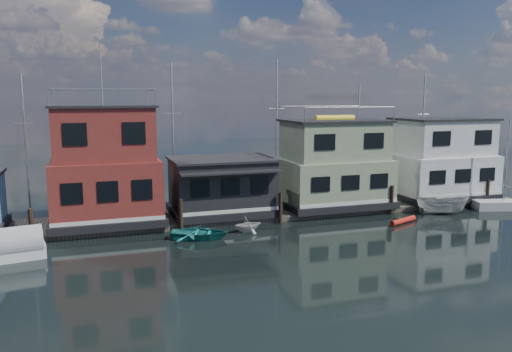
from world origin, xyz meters
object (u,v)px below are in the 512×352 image
object	(u,v)px
houseboat_white	(441,160)
dinghy_teal	(199,233)
red_kayak	(403,221)
day_sailer	(503,204)
dinghy_white	(247,224)
motorboat	(442,205)
houseboat_red	(106,168)
houseboat_green	(334,165)
houseboat_dark	(222,186)

from	to	relation	value
houseboat_white	dinghy_teal	distance (m)	22.44
red_kayak	dinghy_teal	bearing A→B (deg)	155.05
dinghy_teal	day_sailer	bearing A→B (deg)	-68.53
dinghy_white	motorboat	distance (m)	15.50
dinghy_white	dinghy_teal	world-z (taller)	dinghy_white
houseboat_red	day_sailer	world-z (taller)	houseboat_red
houseboat_green	red_kayak	world-z (taller)	houseboat_green
motorboat	houseboat_green	bearing A→B (deg)	89.18
houseboat_white	red_kayak	xyz separation A→B (m)	(-7.29, -5.49, -3.34)
motorboat	dinghy_white	bearing A→B (deg)	119.42
houseboat_red	red_kayak	bearing A→B (deg)	-15.57
houseboat_red	red_kayak	world-z (taller)	houseboat_red
houseboat_red	red_kayak	xyz separation A→B (m)	(19.71, -5.49, -3.91)
houseboat_dark	day_sailer	xyz separation A→B (m)	(21.86, -4.13, -2.00)
motorboat	houseboat_dark	bearing A→B (deg)	104.70
houseboat_dark	houseboat_green	bearing A→B (deg)	0.12
houseboat_green	red_kayak	size ratio (longest dim) A/B	3.18
houseboat_white	red_kayak	size ratio (longest dim) A/B	3.18
motorboat	red_kayak	bearing A→B (deg)	137.00
houseboat_green	day_sailer	size ratio (longest dim) A/B	1.18
dinghy_teal	motorboat	bearing A→B (deg)	-67.71
houseboat_green	houseboat_white	xyz separation A→B (m)	(10.00, -0.00, -0.01)
red_kayak	houseboat_dark	bearing A→B (deg)	132.78
red_kayak	motorboat	size ratio (longest dim) A/B	0.70
dinghy_white	houseboat_green	bearing A→B (deg)	-71.90
day_sailer	dinghy_teal	xyz separation A→B (m)	(-24.55, -0.64, -0.04)
houseboat_white	houseboat_red	bearing A→B (deg)	-180.00
dinghy_white	red_kayak	world-z (taller)	dinghy_white
houseboat_dark	dinghy_white	bearing A→B (deg)	-81.49
houseboat_red	houseboat_green	world-z (taller)	houseboat_red
dinghy_white	dinghy_teal	size ratio (longest dim) A/B	0.56
houseboat_dark	dinghy_white	size ratio (longest dim) A/B	3.67
dinghy_white	dinghy_teal	bearing A→B (deg)	90.91
houseboat_green	day_sailer	world-z (taller)	houseboat_green
houseboat_green	dinghy_white	world-z (taller)	houseboat_green
houseboat_red	dinghy_teal	distance (m)	8.07
houseboat_dark	dinghy_teal	distance (m)	5.85
houseboat_white	dinghy_teal	size ratio (longest dim) A/B	2.32
houseboat_green	dinghy_white	size ratio (longest dim) A/B	4.17
houseboat_green	houseboat_white	bearing A→B (deg)	-0.00
houseboat_dark	motorboat	xyz separation A→B (m)	(16.12, -4.01, -1.69)
houseboat_red	houseboat_white	distance (m)	27.01
day_sailer	red_kayak	bearing A→B (deg)	-156.02
houseboat_red	houseboat_dark	size ratio (longest dim) A/B	1.60
dinghy_white	red_kayak	bearing A→B (deg)	-105.21
day_sailer	dinghy_white	bearing A→B (deg)	-163.34
dinghy_teal	houseboat_green	bearing A→B (deg)	-47.73
day_sailer	dinghy_teal	bearing A→B (deg)	-162.05
motorboat	dinghy_teal	world-z (taller)	motorboat
day_sailer	dinghy_teal	size ratio (longest dim) A/B	1.96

